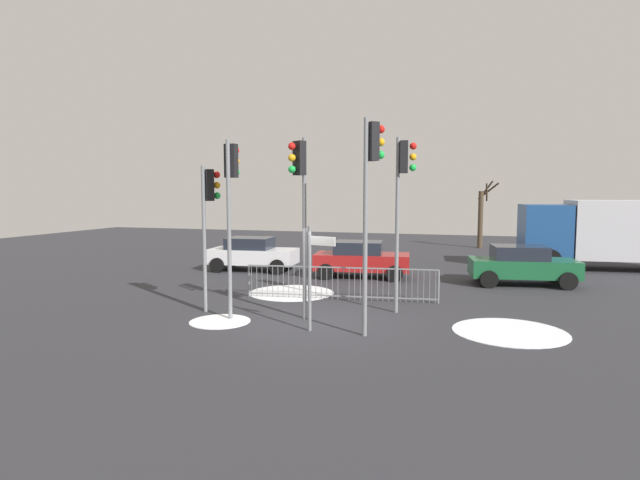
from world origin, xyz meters
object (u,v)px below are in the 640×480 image
(traffic_light_rear_left, at_px, (231,189))
(traffic_light_foreground_left, at_px, (300,187))
(traffic_light_rear_right, at_px, (403,185))
(direction_sign_post, at_px, (312,272))
(delivery_truck, at_px, (607,231))
(traffic_light_foreground_right, at_px, (370,178))
(car_red_mid, at_px, (361,259))
(car_green_trailing, at_px, (522,265))
(bare_tree_left, at_px, (481,216))
(traffic_light_mid_left, at_px, (208,205))
(car_white_far, at_px, (252,253))

(traffic_light_rear_left, bearing_deg, traffic_light_foreground_left, 16.38)
(traffic_light_rear_left, relative_size, traffic_light_rear_right, 0.97)
(direction_sign_post, relative_size, delivery_truck, 0.36)
(traffic_light_foreground_right, distance_m, car_red_mid, 9.06)
(traffic_light_foreground_left, distance_m, car_green_trailing, 10.04)
(car_green_trailing, bearing_deg, bare_tree_left, 87.78)
(traffic_light_rear_right, relative_size, car_red_mid, 1.26)
(car_red_mid, distance_m, bare_tree_left, 13.99)
(traffic_light_rear_right, distance_m, car_red_mid, 6.84)
(traffic_light_foreground_right, bearing_deg, delivery_truck, 103.56)
(traffic_light_mid_left, bearing_deg, car_green_trailing, 79.65)
(traffic_light_rear_right, xyz_separation_m, car_red_mid, (-2.42, 5.72, -2.88))
(traffic_light_rear_right, distance_m, car_green_trailing, 7.44)
(traffic_light_mid_left, relative_size, traffic_light_rear_left, 0.87)
(traffic_light_mid_left, bearing_deg, car_red_mid, 108.84)
(car_green_trailing, height_order, car_red_mid, same)
(traffic_light_rear_right, height_order, car_white_far, traffic_light_rear_right)
(traffic_light_rear_left, bearing_deg, car_green_trailing, 48.28)
(traffic_light_rear_left, bearing_deg, delivery_truck, 51.53)
(traffic_light_foreground_right, xyz_separation_m, delivery_truck, (8.04, 13.53, -2.05))
(traffic_light_foreground_left, distance_m, delivery_truck, 16.23)
(traffic_light_foreground_right, xyz_separation_m, direction_sign_post, (-1.44, -0.08, -2.30))
(traffic_light_foreground_right, height_order, car_white_far, traffic_light_foreground_right)
(traffic_light_foreground_left, relative_size, direction_sign_post, 1.87)
(delivery_truck, bearing_deg, car_white_far, 12.72)
(traffic_light_foreground_right, xyz_separation_m, traffic_light_foreground_left, (-2.10, 0.99, -0.20))
(traffic_light_rear_left, height_order, car_white_far, traffic_light_rear_left)
(traffic_light_rear_right, relative_size, car_white_far, 1.27)
(traffic_light_mid_left, height_order, direction_sign_post, traffic_light_mid_left)
(traffic_light_rear_left, distance_m, car_green_trailing, 11.52)
(traffic_light_foreground_right, distance_m, car_green_trailing, 9.79)
(traffic_light_rear_left, distance_m, delivery_truck, 17.72)
(car_green_trailing, bearing_deg, traffic_light_foreground_right, -124.37)
(direction_sign_post, height_order, car_white_far, direction_sign_post)
(direction_sign_post, bearing_deg, car_white_far, 138.98)
(traffic_light_foreground_right, distance_m, direction_sign_post, 2.71)
(bare_tree_left, bearing_deg, traffic_light_rear_left, -107.83)
(traffic_light_foreground_left, bearing_deg, traffic_light_rear_left, 44.99)
(traffic_light_mid_left, xyz_separation_m, traffic_light_rear_left, (1.01, -0.57, 0.46))
(car_white_far, xyz_separation_m, delivery_truck, (15.04, 4.83, 0.97))
(car_green_trailing, relative_size, car_red_mid, 1.01)
(traffic_light_rear_left, distance_m, bare_tree_left, 21.90)
(traffic_light_mid_left, distance_m, traffic_light_rear_right, 5.57)
(traffic_light_foreground_right, bearing_deg, car_red_mid, 147.91)
(car_red_mid, height_order, bare_tree_left, bare_tree_left)
(traffic_light_rear_right, bearing_deg, bare_tree_left, 164.37)
(traffic_light_foreground_right, bearing_deg, bare_tree_left, 126.96)
(traffic_light_foreground_left, bearing_deg, delivery_truck, -96.00)
(traffic_light_foreground_left, relative_size, car_green_trailing, 1.23)
(bare_tree_left, bearing_deg, direction_sign_post, -101.02)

